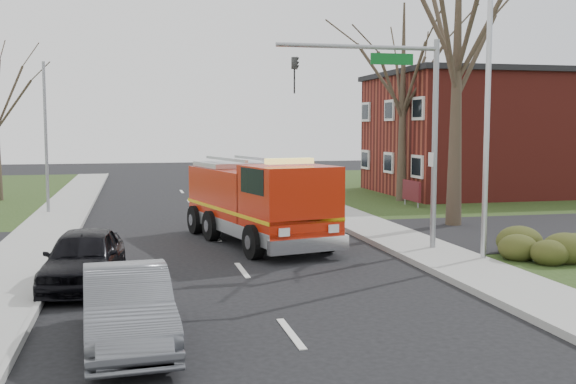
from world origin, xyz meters
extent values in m
plane|color=black|center=(0.00, 0.00, 0.00)|extent=(120.00, 120.00, 0.00)
cube|color=#9C9D97|center=(6.20, 0.00, 0.07)|extent=(2.40, 80.00, 0.15)
cube|color=#9C9D97|center=(-6.20, 0.00, 0.07)|extent=(2.40, 80.00, 0.15)
cube|color=maroon|center=(19.00, 18.00, 3.50)|extent=(15.00, 10.00, 7.00)
cube|color=black|center=(19.00, 18.00, 7.10)|extent=(15.40, 10.40, 0.30)
cube|color=silver|center=(11.45, 18.00, 2.00)|extent=(0.12, 1.40, 1.20)
cube|color=#561419|center=(10.50, 12.50, 0.90)|extent=(0.12, 2.00, 1.00)
cylinder|color=gray|center=(10.50, 11.70, 0.45)|extent=(0.08, 0.08, 0.90)
cylinder|color=gray|center=(10.50, 13.30, 0.45)|extent=(0.08, 0.08, 0.90)
ellipsoid|color=#2D3412|center=(9.00, -1.00, 0.58)|extent=(2.80, 2.00, 0.90)
cone|color=#352B1F|center=(9.50, 6.00, 6.00)|extent=(0.64, 0.64, 12.00)
cone|color=#352B1F|center=(11.00, 15.00, 5.25)|extent=(0.56, 0.56, 10.50)
cylinder|color=gray|center=(6.50, 1.50, 3.40)|extent=(0.18, 0.18, 6.80)
cylinder|color=gray|center=(3.90, 1.50, 6.50)|extent=(5.20, 0.14, 0.14)
cube|color=#0C591E|center=(5.00, 1.50, 6.15)|extent=(1.40, 0.06, 0.35)
imported|color=black|center=(1.90, 1.50, 6.15)|extent=(0.22, 0.18, 1.10)
cylinder|color=#B7BABF|center=(7.20, -0.50, 4.20)|extent=(0.16, 0.16, 8.40)
cylinder|color=gray|center=(-6.80, 14.00, 3.50)|extent=(0.14, 0.14, 7.00)
cube|color=#B21B08|center=(0.97, 5.56, 1.52)|extent=(3.63, 5.53, 2.05)
cube|color=#B21B08|center=(1.82, 1.94, 1.66)|extent=(3.05, 3.05, 2.35)
cube|color=#B7BABF|center=(1.24, 4.42, 0.68)|extent=(4.23, 8.01, 0.44)
cube|color=#E5B20C|center=(1.24, 4.42, 1.22)|extent=(4.24, 8.01, 0.12)
cube|color=black|center=(2.06, 0.90, 2.39)|extent=(2.20, 0.61, 0.83)
cube|color=#E5D866|center=(1.82, 1.94, 2.98)|extent=(1.60, 0.69, 0.18)
cylinder|color=black|center=(0.60, 1.56, 0.54)|extent=(0.58, 1.12, 1.08)
cylinder|color=black|center=(3.08, 2.14, 0.54)|extent=(0.58, 1.12, 1.08)
cylinder|color=black|center=(-0.67, 6.98, 0.54)|extent=(0.58, 1.12, 1.08)
cylinder|color=black|center=(1.81, 7.56, 0.54)|extent=(0.58, 1.12, 1.08)
imported|color=black|center=(-4.20, -1.02, 0.75)|extent=(2.18, 4.53, 1.49)
imported|color=#57595E|center=(-3.10, -6.03, 0.72)|extent=(1.83, 4.49, 1.45)
camera|label=1|loc=(-2.94, -18.50, 4.03)|focal=42.00mm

